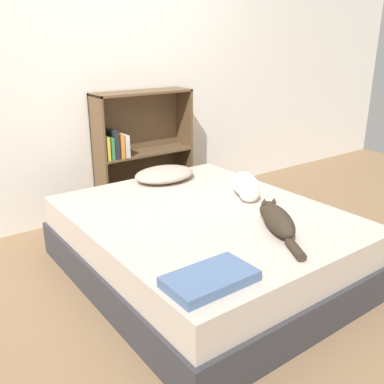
% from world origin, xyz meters
% --- Properties ---
extents(ground_plane, '(8.00, 8.00, 0.00)m').
position_xyz_m(ground_plane, '(0.00, 0.00, 0.00)').
color(ground_plane, '#846647').
extents(wall_back, '(8.00, 0.06, 2.50)m').
position_xyz_m(wall_back, '(0.00, 1.41, 1.25)').
color(wall_back, white).
rests_on(wall_back, ground_plane).
extents(bed, '(1.54, 1.86, 0.44)m').
position_xyz_m(bed, '(0.00, 0.00, 0.21)').
color(bed, '#333338').
rests_on(bed, ground_plane).
extents(pillow, '(0.49, 0.36, 0.10)m').
position_xyz_m(pillow, '(0.16, 0.72, 0.49)').
color(pillow, '#B29E8E').
rests_on(pillow, bed).
extents(cat_light, '(0.35, 0.47, 0.17)m').
position_xyz_m(cat_light, '(0.43, 0.07, 0.51)').
color(cat_light, white).
rests_on(cat_light, bed).
extents(cat_dark, '(0.37, 0.56, 0.14)m').
position_xyz_m(cat_dark, '(0.17, -0.46, 0.50)').
color(cat_dark, '#33281E').
rests_on(cat_dark, bed).
extents(bookshelf, '(0.89, 0.26, 1.08)m').
position_xyz_m(bookshelf, '(0.25, 1.28, 0.55)').
color(bookshelf, brown).
rests_on(bookshelf, ground_plane).
extents(blanket_fold, '(0.42, 0.24, 0.05)m').
position_xyz_m(blanket_fold, '(-0.51, -0.69, 0.46)').
color(blanket_fold, '#4C668E').
rests_on(blanket_fold, bed).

